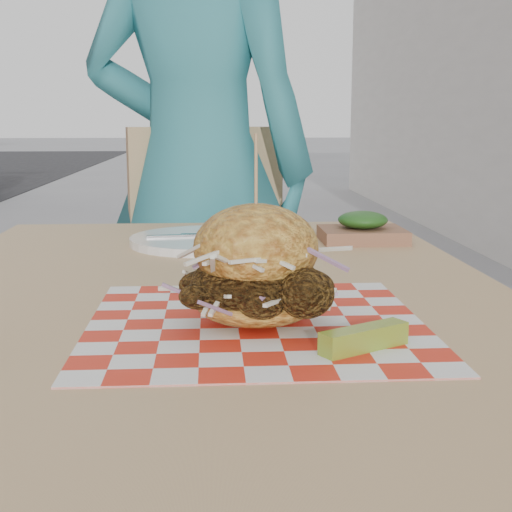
{
  "coord_description": "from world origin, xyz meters",
  "views": [
    {
      "loc": [
        0.01,
        -1.06,
        0.97
      ],
      "look_at": [
        0.06,
        -0.32,
        0.82
      ],
      "focal_mm": 50.0,
      "sensor_mm": 36.0,
      "label": 1
    }
  ],
  "objects_px": {
    "diner": "(197,168)",
    "patio_table": "(206,343)",
    "patio_chair": "(199,282)",
    "sandwich": "(256,272)"
  },
  "relations": [
    {
      "from": "diner",
      "to": "patio_table",
      "type": "distance_m",
      "value": 0.95
    },
    {
      "from": "patio_chair",
      "to": "diner",
      "type": "bearing_deg",
      "value": 76.8
    },
    {
      "from": "diner",
      "to": "patio_chair",
      "type": "bearing_deg",
      "value": 109.65
    },
    {
      "from": "diner",
      "to": "patio_chair",
      "type": "relative_size",
      "value": 1.78
    },
    {
      "from": "patio_chair",
      "to": "sandwich",
      "type": "bearing_deg",
      "value": -100.12
    },
    {
      "from": "diner",
      "to": "patio_chair",
      "type": "xyz_separation_m",
      "value": [
        0.0,
        -0.03,
        -0.29
      ]
    },
    {
      "from": "patio_table",
      "to": "sandwich",
      "type": "xyz_separation_m",
      "value": [
        0.06,
        -0.18,
        0.14
      ]
    },
    {
      "from": "patio_chair",
      "to": "patio_table",
      "type": "bearing_deg",
      "value": -102.81
    },
    {
      "from": "sandwich",
      "to": "diner",
      "type": "bearing_deg",
      "value": 94.16
    },
    {
      "from": "patio_table",
      "to": "patio_chair",
      "type": "distance_m",
      "value": 0.91
    }
  ]
}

